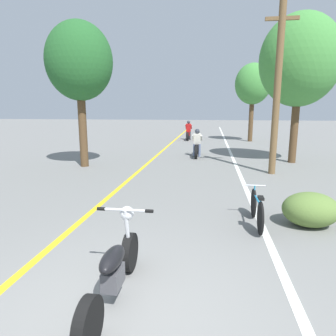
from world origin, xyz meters
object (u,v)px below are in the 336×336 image
roadside_tree_left (79,62)px  motorcycle_rider_far (188,133)px  roadside_tree_right_far (253,85)px  bicycle_parked (257,209)px  motorcycle_foreground (114,269)px  motorcycle_rider_lead (197,146)px  utility_pole (277,88)px  roadside_tree_right_near (300,61)px

roadside_tree_left → motorcycle_rider_far: bearing=72.8°
roadside_tree_right_far → bicycle_parked: (-1.86, -16.34, -3.65)m
motorcycle_foreground → bicycle_parked: (2.10, 2.77, -0.06)m
motorcycle_rider_lead → roadside_tree_left: bearing=-143.8°
utility_pole → roadside_tree_left: 7.46m
utility_pole → motorcycle_foreground: bearing=-113.1°
utility_pole → motorcycle_rider_far: bearing=108.8°
roadside_tree_right_far → motorcycle_rider_far: (-4.50, 0.34, -3.44)m
utility_pole → motorcycle_rider_far: (-3.92, 11.52, -2.48)m
roadside_tree_right_near → roadside_tree_left: 8.96m
motorcycle_foreground → motorcycle_rider_far: (-0.54, 19.44, 0.14)m
roadside_tree_right_near → motorcycle_foreground: 12.08m
bicycle_parked → motorcycle_rider_far: bearing=99.0°
roadside_tree_left → motorcycle_rider_lead: size_ratio=2.68×
motorcycle_rider_far → motorcycle_foreground: bearing=-88.4°
roadside_tree_right_near → motorcycle_rider_lead: (-4.23, 1.13, -3.76)m
motorcycle_foreground → bicycle_parked: size_ratio=1.32×
utility_pole → motorcycle_rider_lead: 5.30m
utility_pole → motorcycle_rider_lead: size_ratio=2.80×
motorcycle_rider_lead → bicycle_parked: (1.63, -8.80, -0.18)m
roadside_tree_left → utility_pole: bearing=-3.0°
motorcycle_rider_far → bicycle_parked: 16.88m
roadside_tree_right_far → motorcycle_rider_lead: roadside_tree_right_far is taller
motorcycle_foreground → motorcycle_rider_far: motorcycle_rider_far is taller
roadside_tree_right_far → motorcycle_rider_far: bearing=175.7°
roadside_tree_right_near → roadside_tree_left: (-8.70, -2.13, -0.18)m
bicycle_parked → motorcycle_rider_lead: bearing=100.5°
motorcycle_rider_lead → bicycle_parked: size_ratio=1.33×
roadside_tree_left → motorcycle_rider_far: size_ratio=2.85×
roadside_tree_right_near → motorcycle_rider_lead: size_ratio=2.94×
utility_pole → bicycle_parked: 5.95m
bicycle_parked → roadside_tree_right_near: bearing=71.2°
roadside_tree_right_far → motorcycle_rider_far: 5.68m
roadside_tree_right_near → roadside_tree_left: roadside_tree_right_near is taller
motorcycle_rider_lead → motorcycle_rider_far: motorcycle_rider_far is taller
roadside_tree_right_far → bicycle_parked: 16.84m
utility_pole → motorcycle_foreground: (-3.38, -7.92, -2.63)m
roadside_tree_right_near → roadside_tree_right_far: size_ratio=1.13×
roadside_tree_right_far → motorcycle_foreground: (-3.96, -19.11, -3.59)m
roadside_tree_right_far → bicycle_parked: size_ratio=3.46×
utility_pole → motorcycle_rider_far: size_ratio=2.98×
utility_pole → bicycle_parked: bearing=-103.9°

